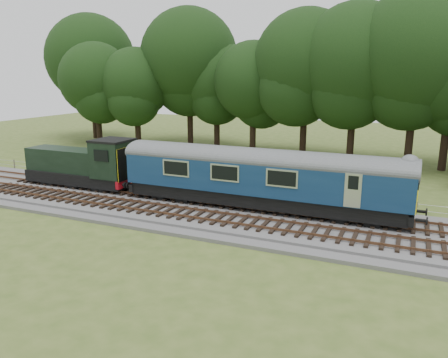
% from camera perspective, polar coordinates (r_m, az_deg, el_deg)
% --- Properties ---
extents(ground, '(120.00, 120.00, 0.00)m').
position_cam_1_polar(ground, '(27.75, -1.92, -4.56)').
color(ground, '#415720').
rests_on(ground, ground).
extents(ballast, '(70.00, 7.00, 0.35)m').
position_cam_1_polar(ballast, '(27.69, -1.92, -4.22)').
color(ballast, '#4C4C4F').
rests_on(ballast, ground).
extents(track_north, '(67.20, 2.40, 0.21)m').
position_cam_1_polar(track_north, '(28.84, -0.73, -2.99)').
color(track_north, black).
rests_on(track_north, ballast).
extents(track_south, '(67.20, 2.40, 0.21)m').
position_cam_1_polar(track_south, '(26.26, -3.43, -4.69)').
color(track_south, black).
rests_on(track_south, ballast).
extents(fence, '(64.00, 0.12, 1.00)m').
position_cam_1_polar(fence, '(31.69, 1.58, -2.25)').
color(fence, '#6B6054').
rests_on(fence, ground).
extents(tree_line, '(70.00, 8.00, 18.00)m').
position_cam_1_polar(tree_line, '(47.96, 9.45, 3.00)').
color(tree_line, black).
rests_on(tree_line, ground).
extents(dmu_railcar, '(18.05, 2.86, 3.88)m').
position_cam_1_polar(dmu_railcar, '(27.26, 4.76, 0.75)').
color(dmu_railcar, black).
rests_on(dmu_railcar, ground).
extents(shunter_loco, '(8.91, 2.60, 3.38)m').
position_cam_1_polar(shunter_loco, '(34.39, -17.79, 1.75)').
color(shunter_loco, black).
rests_on(shunter_loco, ground).
extents(worker, '(0.75, 0.66, 1.73)m').
position_cam_1_polar(worker, '(31.00, -11.50, -0.55)').
color(worker, '#EB5A0C').
rests_on(worker, ballast).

